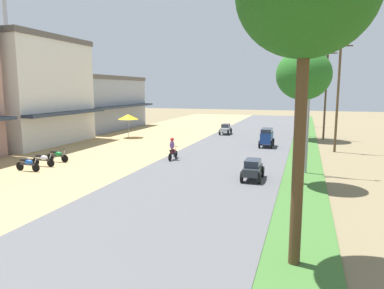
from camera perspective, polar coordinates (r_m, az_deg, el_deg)
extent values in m
cube|color=silver|center=(38.06, -24.98, 7.33)|extent=(8.26, 10.44, 9.60)
cube|color=#2D3847|center=(35.12, -19.08, 4.79)|extent=(1.20, 10.44, 0.25)
cube|color=#59514C|center=(38.34, -25.49, 14.88)|extent=(8.46, 10.64, 0.50)
cube|color=#999EA8|center=(48.89, -14.16, 6.15)|extent=(6.07, 13.76, 6.40)
cube|color=#2D3847|center=(47.09, -10.36, 6.03)|extent=(1.20, 13.76, 0.25)
cube|color=#59514C|center=(48.86, -14.31, 10.19)|extent=(6.27, 13.96, 0.50)
cylinder|color=#B2B2B7|center=(42.62, -27.51, 16.33)|extent=(0.44, 0.44, 23.06)
cylinder|color=black|center=(24.72, -23.60, -3.39)|extent=(0.56, 0.06, 0.56)
cylinder|color=black|center=(25.54, -25.70, -3.15)|extent=(0.56, 0.06, 0.56)
cube|color=#333338|center=(25.09, -24.70, -2.86)|extent=(1.12, 0.12, 0.12)
ellipsoid|color=#1E4CA5|center=(25.01, -24.58, -2.56)|extent=(0.64, 0.28, 0.32)
cube|color=black|center=(25.23, -25.21, -2.23)|extent=(0.44, 0.20, 0.10)
cylinder|color=#A5A8AD|center=(24.70, -23.75, -2.76)|extent=(0.26, 0.05, 0.68)
cylinder|color=black|center=(24.68, -23.90, -1.91)|extent=(0.04, 0.54, 0.04)
cylinder|color=black|center=(25.87, -21.57, -2.75)|extent=(0.56, 0.06, 0.56)
cylinder|color=black|center=(26.66, -23.64, -2.54)|extent=(0.56, 0.06, 0.56)
cube|color=#333338|center=(26.22, -22.64, -2.26)|extent=(1.12, 0.12, 0.12)
ellipsoid|color=silver|center=(26.15, -22.53, -1.97)|extent=(0.64, 0.28, 0.32)
cube|color=black|center=(26.36, -23.14, -1.66)|extent=(0.44, 0.20, 0.10)
cylinder|color=#A5A8AD|center=(25.85, -21.70, -2.15)|extent=(0.26, 0.05, 0.68)
cylinder|color=black|center=(25.83, -21.85, -1.34)|extent=(0.04, 0.54, 0.04)
cylinder|color=black|center=(27.10, -19.60, -2.14)|extent=(0.56, 0.06, 0.56)
cylinder|color=black|center=(27.86, -21.63, -1.96)|extent=(0.56, 0.06, 0.56)
cube|color=#333338|center=(27.44, -20.65, -1.68)|extent=(1.12, 0.12, 0.12)
ellipsoid|color=#14722D|center=(27.37, -20.53, -1.40)|extent=(0.64, 0.28, 0.32)
cube|color=black|center=(27.57, -21.14, -1.11)|extent=(0.44, 0.20, 0.10)
cylinder|color=#A5A8AD|center=(27.09, -19.73, -1.57)|extent=(0.26, 0.05, 0.68)
cylinder|color=black|center=(27.06, -19.87, -0.79)|extent=(0.04, 0.54, 0.04)
cylinder|color=#99999E|center=(39.21, -10.08, 2.62)|extent=(0.05, 0.05, 2.10)
cone|color=gold|center=(39.10, -10.13, 4.37)|extent=(2.20, 2.20, 0.55)
cylinder|color=#4C351E|center=(10.73, 16.66, -1.12)|extent=(0.34, 0.34, 6.81)
cylinder|color=#4C351E|center=(20.41, 16.92, 1.16)|extent=(0.37, 0.37, 5.21)
ellipsoid|color=#24621F|center=(20.26, 17.35, 10.56)|extent=(2.90, 2.90, 2.68)
cylinder|color=#4C351E|center=(38.92, 17.30, 4.93)|extent=(0.34, 0.34, 5.64)
ellipsoid|color=#215322|center=(38.89, 17.59, 11.31)|extent=(4.36, 4.36, 5.51)
cylinder|color=gray|center=(23.05, 18.05, 5.55)|extent=(0.16, 0.16, 8.10)
cylinder|color=gray|center=(23.19, 16.73, 15.29)|extent=(1.40, 0.08, 0.08)
ellipsoid|color=silver|center=(23.21, 14.93, 15.18)|extent=(0.36, 0.20, 0.14)
cylinder|color=gray|center=(23.20, 20.31, 15.12)|extent=(1.40, 0.08, 0.08)
ellipsoid|color=silver|center=(23.23, 22.08, 14.84)|extent=(0.36, 0.20, 0.14)
cylinder|color=gray|center=(41.45, 17.93, 6.82)|extent=(0.16, 0.16, 8.10)
cylinder|color=gray|center=(41.53, 17.20, 12.24)|extent=(1.40, 0.08, 0.08)
ellipsoid|color=silver|center=(41.54, 16.21, 12.19)|extent=(0.36, 0.20, 0.14)
cylinder|color=gray|center=(41.53, 19.17, 12.15)|extent=(1.40, 0.08, 0.08)
ellipsoid|color=silver|center=(41.55, 20.15, 12.00)|extent=(0.36, 0.20, 0.14)
cylinder|color=gray|center=(53.13, 17.89, 7.23)|extent=(0.16, 0.16, 8.22)
cylinder|color=gray|center=(53.20, 17.33, 11.53)|extent=(1.40, 0.08, 0.08)
ellipsoid|color=silver|center=(53.20, 16.56, 11.49)|extent=(0.36, 0.20, 0.14)
cylinder|color=gray|center=(53.20, 18.87, 11.46)|extent=(1.40, 0.08, 0.08)
ellipsoid|color=silver|center=(53.21, 19.63, 11.34)|extent=(0.36, 0.20, 0.14)
cylinder|color=brown|center=(39.81, 20.50, 7.43)|extent=(0.20, 0.20, 9.34)
cube|color=#473323|center=(39.97, 20.83, 13.41)|extent=(1.80, 0.10, 0.10)
cylinder|color=brown|center=(32.04, 22.18, 7.00)|extent=(0.20, 0.20, 9.18)
cube|color=#473323|center=(32.22, 22.61, 14.28)|extent=(1.80, 0.10, 0.10)
cube|color=#282D33|center=(20.93, 9.65, -3.99)|extent=(0.88, 2.25, 0.44)
cube|color=#232B38|center=(20.75, 9.64, -2.92)|extent=(0.81, 1.30, 0.40)
cylinder|color=black|center=(20.15, 10.70, -5.26)|extent=(0.11, 0.64, 0.64)
cylinder|color=black|center=(20.28, 7.92, -5.10)|extent=(0.11, 0.64, 0.64)
cylinder|color=black|center=(21.71, 11.23, -4.26)|extent=(0.11, 0.64, 0.64)
cylinder|color=black|center=(21.84, 8.64, -4.11)|extent=(0.11, 0.64, 0.64)
cube|color=navy|center=(32.95, 11.81, 1.10)|extent=(0.95, 2.40, 0.95)
cube|color=#232B38|center=(32.77, 11.83, 2.20)|extent=(0.87, 2.00, 0.35)
cylinder|color=black|center=(32.12, 12.57, -0.04)|extent=(0.12, 0.68, 0.68)
cylinder|color=black|center=(32.23, 10.68, 0.05)|extent=(0.12, 0.68, 0.68)
cylinder|color=black|center=(33.83, 12.83, 0.39)|extent=(0.12, 0.68, 0.68)
cylinder|color=black|center=(33.93, 11.03, 0.47)|extent=(0.12, 0.68, 0.68)
cube|color=#B7BCC1|center=(41.45, 5.36, 2.41)|extent=(0.88, 2.25, 0.44)
cube|color=#232B38|center=(41.50, 5.40, 3.00)|extent=(0.81, 1.30, 0.40)
cylinder|color=black|center=(42.37, 4.93, 2.21)|extent=(0.11, 0.64, 0.64)
cylinder|color=black|center=(42.17, 6.24, 2.16)|extent=(0.11, 0.64, 0.64)
cylinder|color=black|center=(40.80, 4.43, 1.97)|extent=(0.11, 0.64, 0.64)
cylinder|color=black|center=(40.59, 5.79, 1.91)|extent=(0.11, 0.64, 0.64)
cylinder|color=black|center=(27.19, -2.59, -1.55)|extent=(0.06, 0.56, 0.56)
cylinder|color=black|center=(26.05, -3.53, -2.01)|extent=(0.06, 0.56, 0.56)
cube|color=#333338|center=(26.59, -3.05, -1.40)|extent=(0.12, 1.12, 0.12)
ellipsoid|color=red|center=(26.64, -2.99, -1.07)|extent=(0.28, 0.64, 0.32)
cube|color=black|center=(26.28, -3.27, -0.94)|extent=(0.20, 0.44, 0.10)
cylinder|color=#A5A8AD|center=(27.09, -2.63, -1.01)|extent=(0.05, 0.26, 0.68)
cylinder|color=black|center=(26.97, -2.68, -0.25)|extent=(0.54, 0.04, 0.04)
ellipsoid|color=#724C8C|center=(26.29, -3.21, -0.05)|extent=(0.36, 0.28, 0.64)
sphere|color=red|center=(26.27, -3.19, 0.82)|extent=(0.28, 0.28, 0.28)
cylinder|color=#2D2D38|center=(26.54, -3.41, -1.37)|extent=(0.12, 0.12, 0.48)
cylinder|color=#2D2D38|center=(26.44, -2.84, -1.41)|extent=(0.12, 0.12, 0.48)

